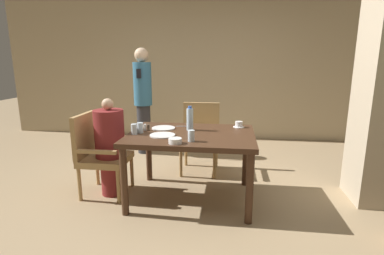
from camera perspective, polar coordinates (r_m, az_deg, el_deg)
ground_plane at (r=3.36m, az=-0.11°, el=-13.25°), size 16.00×16.00×0.00m
wall_back at (r=5.69m, az=3.58°, el=12.06°), size 8.00×0.06×2.80m
dining_table at (r=3.13m, az=-0.12°, el=-2.65°), size 1.30×0.99×0.73m
chair_left_side at (r=3.46m, az=-17.40°, el=-4.35°), size 0.50×0.49×0.91m
diner_in_left_chair at (r=3.39m, az=-15.31°, el=-3.46°), size 0.32×0.32×1.08m
chair_far_side at (r=4.02m, az=1.56°, el=-1.40°), size 0.49×0.50×0.91m
standing_host at (r=4.77m, az=-9.31°, el=5.58°), size 0.28×0.32×1.65m
plate_main_left at (r=3.02m, az=-5.64°, el=-1.47°), size 0.26×0.26×0.01m
plate_main_right at (r=3.33m, az=-5.46°, el=-0.10°), size 0.26×0.26×0.01m
teacup_with_saucer at (r=3.41m, az=8.92°, el=0.53°), size 0.13×0.13×0.07m
bowl_small at (r=2.73m, az=-3.23°, el=-2.55°), size 0.12×0.12×0.05m
water_bottle at (r=3.22m, az=-0.40°, el=1.63°), size 0.07×0.07×0.26m
glass_tall_near at (r=3.16m, az=-9.84°, el=-0.05°), size 0.06×0.06×0.11m
glass_tall_mid at (r=2.79m, az=-0.14°, el=-1.60°), size 0.06×0.06×0.11m
glass_tall_far at (r=3.11m, az=-10.97°, el=-0.32°), size 0.06×0.06×0.11m
salt_shaker at (r=3.26m, az=-8.94°, el=0.03°), size 0.03×0.03×0.07m
pepper_shaker at (r=3.25m, az=-8.28°, el=-0.02°), size 0.03×0.03×0.07m
fork_beside_plate at (r=3.42m, az=-1.30°, el=0.25°), size 0.18×0.05×0.00m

